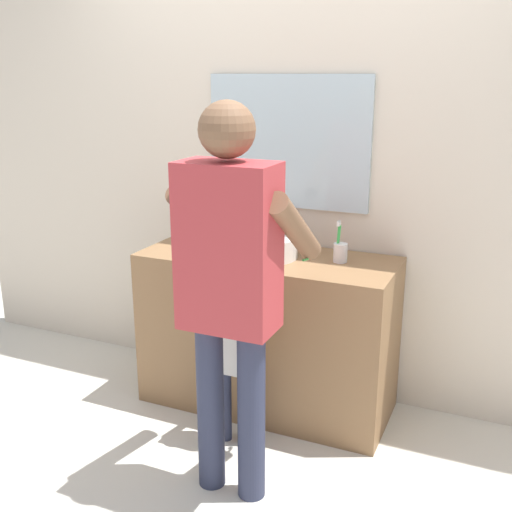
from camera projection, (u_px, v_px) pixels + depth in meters
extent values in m
plane|color=silver|center=(244.00, 429.00, 3.13)|extent=(14.00, 14.00, 0.00)
cube|color=beige|center=(291.00, 150.00, 3.29)|extent=(4.40, 0.08, 2.70)
cube|color=silver|center=(288.00, 142.00, 3.23)|extent=(0.89, 0.02, 0.69)
cube|color=olive|center=(267.00, 331.00, 3.27)|extent=(1.32, 0.54, 0.84)
cylinder|color=white|center=(266.00, 247.00, 3.12)|extent=(0.32, 0.32, 0.11)
cylinder|color=silver|center=(266.00, 246.00, 3.12)|extent=(0.26, 0.26, 0.09)
cylinder|color=#B7BABF|center=(281.00, 231.00, 3.29)|extent=(0.03, 0.03, 0.18)
cylinder|color=#B7BABF|center=(277.00, 218.00, 3.22)|extent=(0.02, 0.12, 0.02)
cylinder|color=#B7BABF|center=(269.00, 241.00, 3.34)|extent=(0.04, 0.04, 0.05)
cylinder|color=#B7BABF|center=(293.00, 244.00, 3.29)|extent=(0.04, 0.04, 0.05)
cylinder|color=silver|center=(340.00, 253.00, 3.04)|extent=(0.07, 0.07, 0.09)
cylinder|color=green|center=(338.00, 242.00, 3.04)|extent=(0.02, 0.03, 0.17)
cube|color=white|center=(339.00, 223.00, 3.01)|extent=(0.01, 0.02, 0.02)
cylinder|color=green|center=(338.00, 242.00, 3.03)|extent=(0.01, 0.04, 0.17)
cube|color=white|center=(338.00, 224.00, 3.00)|extent=(0.01, 0.02, 0.02)
cylinder|color=#2D334C|center=(226.00, 404.00, 3.00)|extent=(0.06, 0.06, 0.38)
cylinder|color=#2D334C|center=(243.00, 408.00, 2.96)|extent=(0.06, 0.06, 0.38)
cube|color=white|center=(234.00, 339.00, 2.88)|extent=(0.19, 0.11, 0.33)
sphere|color=brown|center=(233.00, 293.00, 2.81)|extent=(0.11, 0.11, 0.11)
cylinder|color=brown|center=(222.00, 323.00, 2.99)|extent=(0.05, 0.23, 0.18)
cylinder|color=brown|center=(262.00, 330.00, 2.91)|extent=(0.05, 0.23, 0.18)
cylinder|color=#2D334C|center=(211.00, 406.00, 2.62)|extent=(0.12, 0.12, 0.76)
cylinder|color=#2D334C|center=(251.00, 416.00, 2.54)|extent=(0.12, 0.12, 0.76)
cube|color=#B7383D|center=(228.00, 248.00, 2.37)|extent=(0.38, 0.22, 0.66)
sphere|color=brown|center=(227.00, 130.00, 2.25)|extent=(0.22, 0.22, 0.22)
cylinder|color=brown|center=(202.00, 219.00, 2.59)|extent=(0.09, 0.46, 0.36)
cylinder|color=brown|center=(295.00, 228.00, 2.43)|extent=(0.09, 0.46, 0.36)
cylinder|color=green|center=(308.00, 259.00, 2.63)|extent=(0.01, 0.14, 0.03)
cube|color=white|center=(314.00, 252.00, 2.70)|extent=(0.01, 0.02, 0.02)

